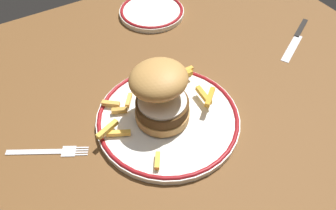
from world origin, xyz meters
TOP-DOWN VIEW (x-y plane):
  - ground_plane at (0.00, 0.00)cm, footprint 111.71×88.71cm
  - dinner_plate at (-0.94, -3.90)cm, footprint 26.89×26.89cm
  - burger at (-1.83, -2.73)cm, footprint 14.27×14.40cm
  - fries_pile at (-0.92, -0.99)cm, footprint 24.02×18.40cm
  - side_plate at (13.56, 28.77)cm, footprint 16.64×16.64cm
  - fork at (-22.39, 0.72)cm, footprint 13.22×8.27cm
  - knife at (39.20, 2.84)cm, footprint 16.53×9.92cm

SIDE VIEW (x-z plane):
  - ground_plane at x=0.00cm, z-range -4.00..0.00cm
  - fork at x=-22.39cm, z-range 0.00..0.36cm
  - knife at x=39.20cm, z-range -0.09..0.61cm
  - side_plate at x=13.56cm, z-range 0.03..1.63cm
  - dinner_plate at x=-0.94cm, z-range 0.04..1.64cm
  - fries_pile at x=-0.92cm, z-range 1.23..3.99cm
  - burger at x=-1.83cm, z-range 1.55..12.89cm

